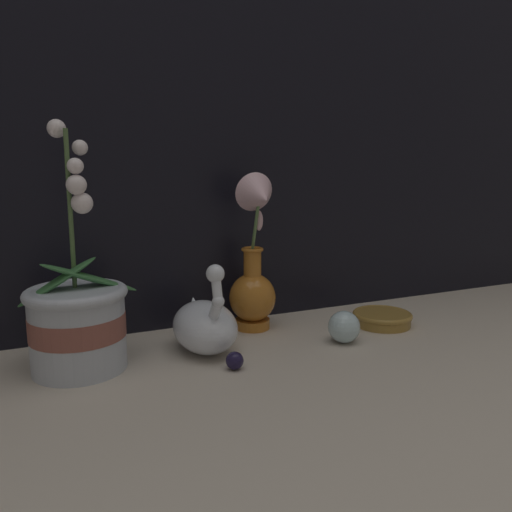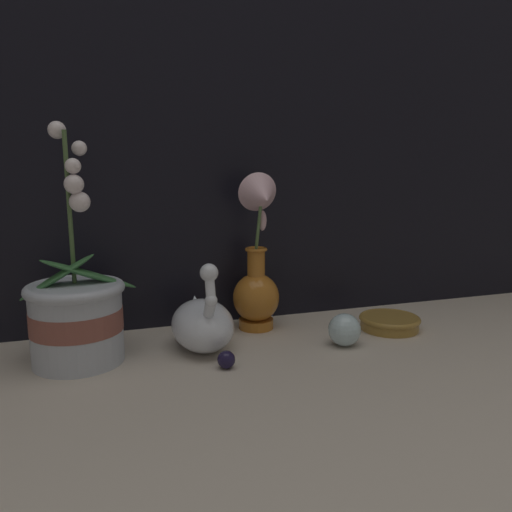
% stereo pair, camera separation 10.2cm
% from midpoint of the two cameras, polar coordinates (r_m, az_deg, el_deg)
% --- Properties ---
extents(ground_plane, '(2.80, 2.80, 0.00)m').
position_cam_midpoint_polar(ground_plane, '(0.93, 5.01, -12.70)').
color(ground_plane, '#BCB2A3').
extents(window_backdrop, '(2.80, 0.03, 1.20)m').
position_cam_midpoint_polar(window_backdrop, '(1.17, -0.95, 21.99)').
color(window_backdrop, black).
rests_on(window_backdrop, ground_plane).
extents(orchid_potted_plant, '(0.22, 0.18, 0.44)m').
position_cam_midpoint_polar(orchid_potted_plant, '(0.96, -17.01, -6.40)').
color(orchid_potted_plant, '#B2BCCC').
rests_on(orchid_potted_plant, ground_plane).
extents(swan_figurine, '(0.12, 0.20, 0.19)m').
position_cam_midpoint_polar(swan_figurine, '(1.00, -3.27, -7.62)').
color(swan_figurine, silver).
rests_on(swan_figurine, ground_plane).
extents(blue_vase, '(0.10, 0.13, 0.35)m').
position_cam_midpoint_polar(blue_vase, '(1.10, 2.84, -1.89)').
color(blue_vase, '#B26B23').
rests_on(blue_vase, ground_plane).
extents(glass_sphere, '(0.07, 0.07, 0.07)m').
position_cam_midpoint_polar(glass_sphere, '(1.05, 12.87, -8.27)').
color(glass_sphere, silver).
rests_on(glass_sphere, ground_plane).
extents(amber_dish, '(0.14, 0.14, 0.03)m').
position_cam_midpoint_polar(amber_dish, '(1.18, 17.45, -7.19)').
color(amber_dish, olive).
rests_on(amber_dish, ground_plane).
extents(glass_bauble, '(0.03, 0.03, 0.03)m').
position_cam_midpoint_polar(glass_bauble, '(0.92, -0.19, -11.82)').
color(glass_bauble, '#191433').
rests_on(glass_bauble, ground_plane).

